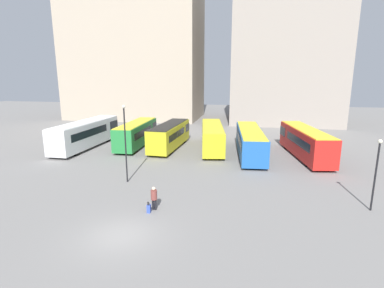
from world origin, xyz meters
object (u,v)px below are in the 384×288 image
(traveler, at_px, (154,196))
(lamp_post_0, at_px, (125,138))
(bus_0, at_px, (87,133))
(bus_4, at_px, (250,141))
(bus_3, at_px, (212,136))
(bus_2, at_px, (170,135))
(lamp_post_1, at_px, (376,169))
(bus_5, at_px, (305,141))
(suitcase, at_px, (149,208))
(bus_1, at_px, (137,133))

(traveler, relative_size, lamp_post_0, 0.25)
(bus_0, relative_size, bus_4, 0.99)
(bus_0, height_order, bus_4, bus_0)
(bus_3, relative_size, lamp_post_0, 1.79)
(bus_0, bearing_deg, bus_4, -88.58)
(bus_2, xyz_separation_m, lamp_post_1, (17.90, -14.95, 1.28))
(bus_3, height_order, bus_4, bus_3)
(bus_3, height_order, lamp_post_0, lamp_post_0)
(bus_5, xyz_separation_m, lamp_post_1, (2.07, -13.60, 1.19))
(bus_0, xyz_separation_m, lamp_post_0, (10.03, -11.17, 1.98))
(bus_0, bearing_deg, bus_5, -88.33)
(bus_3, bearing_deg, suitcase, 165.32)
(bus_3, distance_m, lamp_post_1, 20.05)
(bus_1, relative_size, bus_2, 1.01)
(bus_0, xyz_separation_m, lamp_post_1, (28.31, -13.35, 1.12))
(bus_1, distance_m, bus_3, 9.75)
(traveler, bearing_deg, bus_3, -9.27)
(lamp_post_0, bearing_deg, lamp_post_1, -6.82)
(bus_0, distance_m, suitcase, 21.50)
(lamp_post_0, bearing_deg, bus_5, 35.15)
(bus_4, height_order, lamp_post_0, lamp_post_0)
(bus_3, relative_size, traveler, 7.13)
(bus_5, distance_m, lamp_post_1, 13.81)
(bus_1, relative_size, lamp_post_0, 1.61)
(traveler, distance_m, lamp_post_0, 6.84)
(suitcase, bearing_deg, bus_0, 35.96)
(bus_4, distance_m, bus_5, 5.98)
(bus_0, height_order, bus_5, bus_0)
(bus_4, distance_m, lamp_post_1, 15.74)
(traveler, xyz_separation_m, lamp_post_1, (14.34, 2.64, 1.95))
(bus_0, height_order, bus_1, bus_0)
(bus_0, xyz_separation_m, traveler, (13.97, -15.99, -0.84))
(bus_4, relative_size, suitcase, 15.73)
(suitcase, bearing_deg, bus_5, -40.71)
(bus_3, distance_m, bus_5, 10.75)
(bus_5, xyz_separation_m, traveler, (-12.27, -16.24, -0.76))
(traveler, bearing_deg, lamp_post_1, -83.51)
(bus_2, distance_m, bus_5, 15.89)
(bus_0, relative_size, bus_3, 1.07)
(bus_2, height_order, suitcase, bus_2)
(lamp_post_1, bearing_deg, suitcase, -167.96)
(bus_5, distance_m, suitcase, 20.91)
(lamp_post_0, bearing_deg, traveler, -50.72)
(traveler, height_order, lamp_post_1, lamp_post_1)
(bus_5, distance_m, lamp_post_0, 19.94)
(lamp_post_0, distance_m, lamp_post_1, 18.43)
(bus_4, xyz_separation_m, traveler, (-6.29, -16.10, -0.63))
(bus_0, height_order, suitcase, bus_0)
(bus_5, bearing_deg, bus_0, 81.19)
(bus_3, distance_m, suitcase, 18.76)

